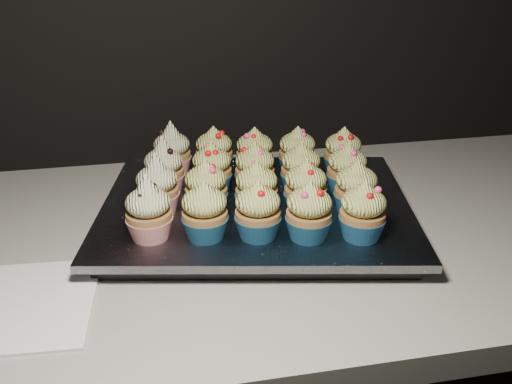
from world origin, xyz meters
The scene contains 24 objects.
worktop centered at (0.00, 1.70, 0.88)m, with size 2.44×0.64×0.04m, color beige.
napkin centered at (-0.54, 1.56, 0.90)m, with size 0.18×0.18×0.00m, color white.
baking_tray centered at (-0.21, 1.72, 0.91)m, with size 0.43×0.33×0.02m, color black.
foil_lining centered at (-0.21, 1.72, 0.93)m, with size 0.47×0.36×0.01m, color silver.
cupcake_0 centered at (-0.38, 1.64, 0.97)m, with size 0.06×0.06×0.10m.
cupcake_1 centered at (-0.30, 1.62, 0.97)m, with size 0.06×0.06×0.08m.
cupcake_2 centered at (-0.23, 1.61, 0.97)m, with size 0.06×0.06×0.08m.
cupcake_3 centered at (-0.17, 1.60, 0.97)m, with size 0.06×0.06×0.08m.
cupcake_4 centered at (-0.09, 1.58, 0.97)m, with size 0.06×0.06×0.08m.
cupcake_5 centered at (-0.36, 1.71, 0.97)m, with size 0.06×0.06×0.10m.
cupcake_6 centered at (-0.29, 1.70, 0.97)m, with size 0.06×0.06×0.08m.
cupcake_7 centered at (-0.22, 1.68, 0.97)m, with size 0.06×0.06×0.08m.
cupcake_8 centered at (-0.15, 1.67, 0.97)m, with size 0.06×0.06×0.08m.
cupcake_9 centered at (-0.08, 1.65, 0.97)m, with size 0.06×0.06×0.08m.
cupcake_10 centered at (-0.35, 1.78, 0.97)m, with size 0.06×0.06×0.10m.
cupcake_11 centered at (-0.27, 1.77, 0.97)m, with size 0.06×0.06×0.08m.
cupcake_12 centered at (-0.21, 1.75, 0.97)m, with size 0.06×0.06×0.08m.
cupcake_13 centered at (-0.14, 1.74, 0.97)m, with size 0.06×0.06×0.08m.
cupcake_14 centered at (-0.07, 1.72, 0.97)m, with size 0.06×0.06×0.08m.
cupcake_15 centered at (-0.33, 1.85, 0.97)m, with size 0.06×0.06×0.10m.
cupcake_16 centered at (-0.26, 1.84, 0.97)m, with size 0.06×0.06×0.08m.
cupcake_17 centered at (-0.20, 1.82, 0.97)m, with size 0.06×0.06×0.08m.
cupcake_18 centered at (-0.12, 1.81, 0.97)m, with size 0.06×0.06×0.08m.
cupcake_19 centered at (-0.05, 1.79, 0.97)m, with size 0.06×0.06×0.08m.
Camera 1 is at (-0.37, 0.95, 1.32)m, focal length 40.00 mm.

